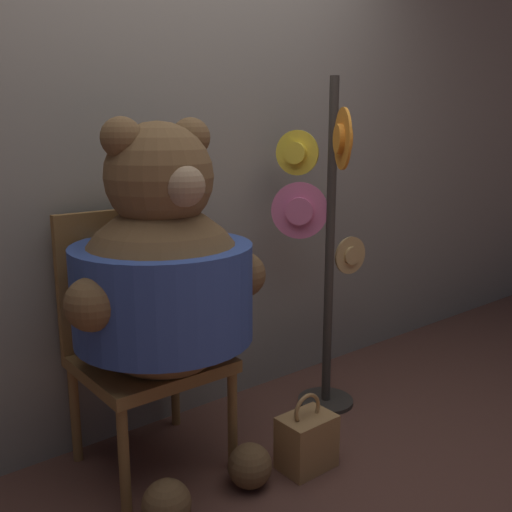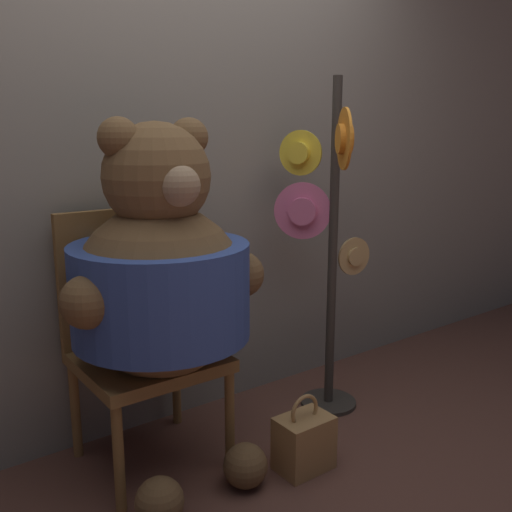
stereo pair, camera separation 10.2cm
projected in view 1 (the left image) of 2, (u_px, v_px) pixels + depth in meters
ground_plane at (267, 477)px, 2.29m from camera, size 14.00×14.00×0.00m
wall_back at (165, 164)px, 2.58m from camera, size 8.00×0.10×2.42m
chair at (138, 333)px, 2.34m from camera, size 0.54×0.51×1.04m
teddy_bear at (164, 280)px, 2.16m from camera, size 0.83×0.73×1.41m
hat_display_rack at (323, 237)px, 2.72m from camera, size 0.43×0.52×1.60m
handbag_on_ground at (307, 441)px, 2.33m from camera, size 0.22×0.16×0.33m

